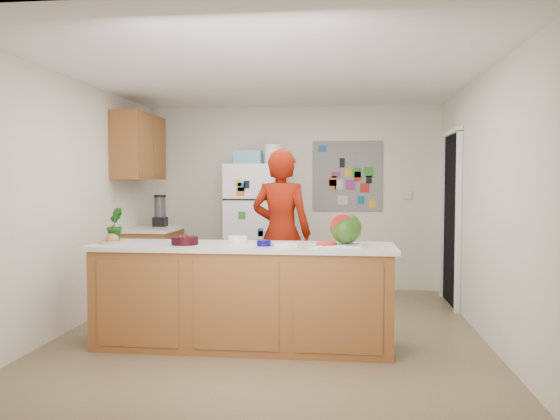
# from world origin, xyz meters

# --- Properties ---
(floor) EXTENTS (4.00, 4.50, 0.02)m
(floor) POSITION_xyz_m (0.00, 0.00, -0.01)
(floor) COLOR brown
(floor) RESTS_ON ground
(wall_back) EXTENTS (4.00, 0.02, 2.50)m
(wall_back) POSITION_xyz_m (0.00, 2.26, 1.25)
(wall_back) COLOR beige
(wall_back) RESTS_ON ground
(wall_left) EXTENTS (0.02, 4.50, 2.50)m
(wall_left) POSITION_xyz_m (-2.01, 0.00, 1.25)
(wall_left) COLOR beige
(wall_left) RESTS_ON ground
(wall_right) EXTENTS (0.02, 4.50, 2.50)m
(wall_right) POSITION_xyz_m (2.01, 0.00, 1.25)
(wall_right) COLOR beige
(wall_right) RESTS_ON ground
(ceiling) EXTENTS (4.00, 4.50, 0.02)m
(ceiling) POSITION_xyz_m (0.00, 0.00, 2.51)
(ceiling) COLOR white
(ceiling) RESTS_ON wall_back
(doorway) EXTENTS (0.03, 0.85, 2.04)m
(doorway) POSITION_xyz_m (1.99, 1.45, 1.02)
(doorway) COLOR black
(doorway) RESTS_ON ground
(peninsula_base) EXTENTS (2.60, 0.62, 0.88)m
(peninsula_base) POSITION_xyz_m (-0.20, -0.50, 0.44)
(peninsula_base) COLOR brown
(peninsula_base) RESTS_ON floor
(peninsula_top) EXTENTS (2.68, 0.70, 0.04)m
(peninsula_top) POSITION_xyz_m (-0.20, -0.50, 0.90)
(peninsula_top) COLOR silver
(peninsula_top) RESTS_ON peninsula_base
(side_counter_base) EXTENTS (0.60, 0.80, 0.86)m
(side_counter_base) POSITION_xyz_m (-1.69, 1.35, 0.43)
(side_counter_base) COLOR brown
(side_counter_base) RESTS_ON floor
(side_counter_top) EXTENTS (0.64, 0.84, 0.04)m
(side_counter_top) POSITION_xyz_m (-1.69, 1.35, 0.88)
(side_counter_top) COLOR silver
(side_counter_top) RESTS_ON side_counter_base
(upper_cabinets) EXTENTS (0.35, 1.00, 0.80)m
(upper_cabinets) POSITION_xyz_m (-1.82, 1.30, 1.90)
(upper_cabinets) COLOR brown
(upper_cabinets) RESTS_ON wall_left
(refrigerator) EXTENTS (0.75, 0.70, 1.70)m
(refrigerator) POSITION_xyz_m (-0.45, 1.88, 0.85)
(refrigerator) COLOR silver
(refrigerator) RESTS_ON floor
(fridge_top_bin) EXTENTS (0.35, 0.28, 0.18)m
(fridge_top_bin) POSITION_xyz_m (-0.55, 1.88, 1.79)
(fridge_top_bin) COLOR #5999B2
(fridge_top_bin) RESTS_ON refrigerator
(photo_collage) EXTENTS (0.95, 0.01, 0.95)m
(photo_collage) POSITION_xyz_m (0.75, 2.24, 1.55)
(photo_collage) COLOR slate
(photo_collage) RESTS_ON wall_back
(person) EXTENTS (0.74, 0.55, 1.83)m
(person) POSITION_xyz_m (0.02, 0.67, 0.91)
(person) COLOR maroon
(person) RESTS_ON floor
(blender_appliance) EXTENTS (0.14, 0.14, 0.38)m
(blender_appliance) POSITION_xyz_m (-1.64, 1.53, 1.09)
(blender_appliance) COLOR black
(blender_appliance) RESTS_ON side_counter_top
(cutting_board) EXTENTS (0.46, 0.37, 0.01)m
(cutting_board) POSITION_xyz_m (0.65, -0.48, 0.93)
(cutting_board) COLOR white
(cutting_board) RESTS_ON peninsula_top
(watermelon) EXTENTS (0.27, 0.27, 0.27)m
(watermelon) POSITION_xyz_m (0.71, -0.46, 1.07)
(watermelon) COLOR #2D5912
(watermelon) RESTS_ON cutting_board
(watermelon_slice) EXTENTS (0.18, 0.18, 0.02)m
(watermelon_slice) POSITION_xyz_m (0.54, -0.53, 0.94)
(watermelon_slice) COLOR red
(watermelon_slice) RESTS_ON cutting_board
(cherry_bowl) EXTENTS (0.30, 0.30, 0.07)m
(cherry_bowl) POSITION_xyz_m (-0.70, -0.56, 0.96)
(cherry_bowl) COLOR black
(cherry_bowl) RESTS_ON peninsula_top
(white_bowl) EXTENTS (0.20, 0.20, 0.06)m
(white_bowl) POSITION_xyz_m (-0.26, -0.39, 0.95)
(white_bowl) COLOR silver
(white_bowl) RESTS_ON peninsula_top
(cobalt_bowl) EXTENTS (0.15, 0.15, 0.05)m
(cobalt_bowl) POSITION_xyz_m (0.01, -0.60, 0.95)
(cobalt_bowl) COLOR #050364
(cobalt_bowl) RESTS_ON peninsula_top
(plate) EXTENTS (0.27, 0.27, 0.02)m
(plate) POSITION_xyz_m (-1.40, -0.50, 0.93)
(plate) COLOR #B7AA8E
(plate) RESTS_ON peninsula_top
(paper_towel) EXTENTS (0.23, 0.22, 0.02)m
(paper_towel) POSITION_xyz_m (0.18, -0.54, 0.93)
(paper_towel) COLOR white
(paper_towel) RESTS_ON peninsula_top
(keys) EXTENTS (0.09, 0.05, 0.01)m
(keys) POSITION_xyz_m (0.44, -0.64, 0.93)
(keys) COLOR gray
(keys) RESTS_ON peninsula_top
(potted_plant) EXTENTS (0.20, 0.22, 0.32)m
(potted_plant) POSITION_xyz_m (-1.40, -0.45, 1.08)
(potted_plant) COLOR #11430C
(potted_plant) RESTS_ON peninsula_top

